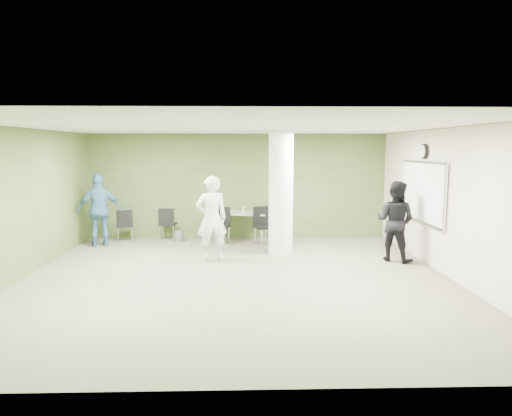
{
  "coord_description": "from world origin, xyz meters",
  "views": [
    {
      "loc": [
        0.15,
        -8.31,
        2.42
      ],
      "look_at": [
        0.4,
        1.0,
        1.19
      ],
      "focal_mm": 32.0,
      "sensor_mm": 36.0,
      "label": 1
    }
  ],
  "objects_px": {
    "man_black": "(395,221)",
    "man_blue": "(100,210)",
    "folding_table": "(236,214)",
    "chair_back_left": "(125,223)",
    "woman_white": "(212,218)"
  },
  "relations": [
    {
      "from": "man_black",
      "to": "man_blue",
      "type": "relative_size",
      "value": 0.96
    },
    {
      "from": "folding_table",
      "to": "chair_back_left",
      "type": "height_order",
      "value": "folding_table"
    },
    {
      "from": "folding_table",
      "to": "woman_white",
      "type": "relative_size",
      "value": 0.92
    },
    {
      "from": "woman_white",
      "to": "man_blue",
      "type": "xyz_separation_m",
      "value": [
        -2.86,
        1.53,
        -0.02
      ]
    },
    {
      "from": "folding_table",
      "to": "woman_white",
      "type": "distance_m",
      "value": 2.19
    },
    {
      "from": "chair_back_left",
      "to": "woman_white",
      "type": "relative_size",
      "value": 0.46
    },
    {
      "from": "folding_table",
      "to": "man_black",
      "type": "bearing_deg",
      "value": -22.08
    },
    {
      "from": "folding_table",
      "to": "chair_back_left",
      "type": "bearing_deg",
      "value": -167.59
    },
    {
      "from": "man_black",
      "to": "man_blue",
      "type": "height_order",
      "value": "man_blue"
    },
    {
      "from": "chair_back_left",
      "to": "woman_white",
      "type": "xyz_separation_m",
      "value": [
        2.4,
        -2.06,
        0.43
      ]
    },
    {
      "from": "woman_white",
      "to": "man_black",
      "type": "xyz_separation_m",
      "value": [
        3.94,
        -0.14,
        -0.05
      ]
    },
    {
      "from": "folding_table",
      "to": "man_blue",
      "type": "bearing_deg",
      "value": -158.93
    },
    {
      "from": "chair_back_left",
      "to": "woman_white",
      "type": "height_order",
      "value": "woman_white"
    },
    {
      "from": "folding_table",
      "to": "woman_white",
      "type": "height_order",
      "value": "woman_white"
    },
    {
      "from": "woman_white",
      "to": "man_black",
      "type": "bearing_deg",
      "value": 160.95
    }
  ]
}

